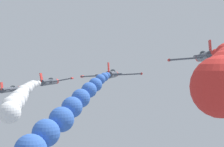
{
  "coord_description": "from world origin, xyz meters",
  "views": [
    {
      "loc": [
        5.76,
        -56.23,
        108.27
      ],
      "look_at": [
        0.0,
        0.0,
        107.77
      ],
      "focal_mm": 57.76,
      "sensor_mm": 36.0,
      "label": 1
    }
  ],
  "objects_px": {
    "airplane_right_inner": "(112,74)",
    "airplane_lead": "(10,89)",
    "airplane_left_outer": "(205,56)",
    "airplane_left_inner": "(49,82)"
  },
  "relations": [
    {
      "from": "airplane_left_inner",
      "to": "airplane_left_outer",
      "type": "distance_m",
      "value": 32.64
    },
    {
      "from": "airplane_lead",
      "to": "airplane_left_outer",
      "type": "bearing_deg",
      "value": -38.14
    },
    {
      "from": "airplane_lead",
      "to": "airplane_right_inner",
      "type": "xyz_separation_m",
      "value": [
        24.64,
        -20.56,
        3.59
      ]
    },
    {
      "from": "airplane_left_inner",
      "to": "airplane_left_outer",
      "type": "relative_size",
      "value": 1.0
    },
    {
      "from": "airplane_right_inner",
      "to": "airplane_left_outer",
      "type": "height_order",
      "value": "airplane_left_outer"
    },
    {
      "from": "airplane_left_outer",
      "to": "airplane_left_inner",
      "type": "bearing_deg",
      "value": 143.17
    },
    {
      "from": "airplane_right_inner",
      "to": "airplane_lead",
      "type": "bearing_deg",
      "value": 140.15
    },
    {
      "from": "airplane_lead",
      "to": "airplane_right_inner",
      "type": "relative_size",
      "value": 1.0
    },
    {
      "from": "airplane_lead",
      "to": "airplane_left_inner",
      "type": "bearing_deg",
      "value": -40.92
    },
    {
      "from": "airplane_lead",
      "to": "airplane_right_inner",
      "type": "distance_m",
      "value": 32.29
    }
  ]
}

